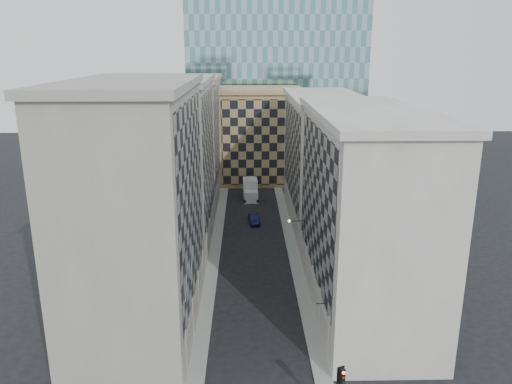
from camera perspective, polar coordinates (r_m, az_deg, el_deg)
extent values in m
cube|color=gray|center=(68.27, -4.69, -6.56)|extent=(1.50, 100.00, 0.15)
cube|color=gray|center=(68.43, 4.18, -6.49)|extent=(1.50, 100.00, 0.15)
cube|color=gray|center=(47.39, -13.31, -2.54)|extent=(10.00, 22.00, 23.00)
cube|color=gray|center=(46.15, -7.49, -0.78)|extent=(0.25, 19.36, 18.00)
cube|color=gray|center=(50.62, -7.11, -13.23)|extent=(0.45, 21.12, 3.20)
cube|color=gray|center=(45.13, -14.29, 11.88)|extent=(10.80, 22.80, 0.70)
cylinder|color=gray|center=(43.34, -8.47, -17.85)|extent=(0.90, 0.90, 4.40)
cylinder|color=gray|center=(47.97, -7.65, -14.20)|extent=(0.90, 0.90, 4.40)
cylinder|color=gray|center=(52.76, -7.00, -11.20)|extent=(0.90, 0.90, 4.40)
cylinder|color=gray|center=(57.69, -6.46, -8.71)|extent=(0.90, 0.90, 4.40)
cube|color=gray|center=(68.39, -9.57, 2.93)|extent=(10.00, 22.00, 22.00)
cube|color=gray|center=(67.53, -5.52, 4.22)|extent=(0.25, 19.36, 17.00)
cube|color=gray|center=(70.56, -5.35, -4.48)|extent=(0.45, 21.12, 3.20)
cube|color=gray|center=(66.78, -10.03, 12.46)|extent=(10.80, 22.80, 0.70)
cylinder|color=gray|center=(62.70, -6.02, -6.61)|extent=(0.90, 0.90, 4.40)
cylinder|color=gray|center=(67.80, -5.65, -4.82)|extent=(0.90, 0.90, 4.40)
cylinder|color=gray|center=(72.95, -5.33, -3.28)|extent=(0.90, 0.90, 4.40)
cylinder|color=gray|center=(78.15, -5.05, -1.95)|extent=(0.90, 0.90, 4.40)
cube|color=gray|center=(89.87, -7.59, 5.81)|extent=(10.00, 22.00, 21.00)
cube|color=gray|center=(89.21, -4.49, 6.80)|extent=(0.25, 19.36, 16.00)
cube|color=gray|center=(91.45, -4.39, 0.35)|extent=(0.45, 21.12, 3.20)
cube|color=gray|center=(88.62, -7.85, 12.72)|extent=(10.80, 22.80, 0.70)
cylinder|color=gray|center=(83.38, -4.81, -0.78)|extent=(0.90, 0.90, 4.40)
cylinder|color=gray|center=(88.65, -4.59, 0.25)|extent=(0.90, 0.90, 4.40)
cylinder|color=gray|center=(93.95, -4.41, 1.16)|extent=(0.90, 0.90, 4.40)
cylinder|color=gray|center=(99.27, -4.24, 1.97)|extent=(0.90, 0.90, 4.40)
cube|color=#B2ACA3|center=(52.00, 12.24, -2.55)|extent=(10.00, 26.00, 20.00)
cube|color=gray|center=(50.64, 6.96, -1.01)|extent=(0.25, 22.88, 15.00)
cube|color=#B2ACA3|center=(54.36, 6.69, -11.04)|extent=(0.45, 24.96, 3.20)
cube|color=#B2ACA3|center=(49.75, 12.95, 8.83)|extent=(10.80, 26.80, 0.70)
cylinder|color=#B2ACA3|center=(45.16, 8.74, -16.34)|extent=(0.90, 0.90, 4.40)
cylinder|color=#B2ACA3|center=(49.56, 7.71, -13.14)|extent=(0.90, 0.90, 4.40)
cylinder|color=#B2ACA3|center=(54.11, 6.87, -10.47)|extent=(0.90, 0.90, 4.40)
cylinder|color=#B2ACA3|center=(58.76, 6.18, -8.22)|extent=(0.90, 0.90, 4.40)
cylinder|color=#B2ACA3|center=(63.50, 5.59, -6.29)|extent=(0.90, 0.90, 4.40)
cube|color=#B2ACA3|center=(77.70, 7.75, 3.44)|extent=(10.00, 28.00, 19.00)
cube|color=gray|center=(76.78, 4.18, 4.54)|extent=(0.25, 24.64, 14.00)
cube|color=#B2ACA3|center=(79.19, 4.10, -2.14)|extent=(0.45, 26.88, 3.20)
cube|color=#B2ACA3|center=(76.18, 8.03, 10.69)|extent=(10.80, 28.80, 0.70)
cube|color=tan|center=(102.42, 0.52, 6.34)|extent=(16.00, 14.00, 18.00)
cube|color=tan|center=(95.43, 0.64, 5.62)|extent=(15.20, 0.25, 16.50)
cube|color=tan|center=(101.26, 0.53, 11.59)|extent=(16.80, 14.80, 0.80)
cube|color=#312D26|center=(115.57, -0.69, 9.95)|extent=(6.00, 6.00, 28.00)
cube|color=#312D26|center=(114.95, -0.71, 17.26)|extent=(7.00, 7.00, 1.40)
cylinder|color=gray|center=(41.47, -7.96, -10.23)|extent=(0.10, 2.33, 2.33)
cylinder|color=gray|center=(45.06, -7.39, -7.99)|extent=(0.10, 2.33, 2.33)
cylinder|color=black|center=(60.65, 4.67, -3.32)|extent=(1.80, 0.08, 0.08)
sphere|color=#FFE5B2|center=(60.56, 3.82, -3.33)|extent=(0.36, 0.36, 0.36)
cube|color=black|center=(37.67, 9.81, -20.04)|extent=(0.45, 0.42, 1.19)
cube|color=black|center=(37.80, 9.64, -19.89)|extent=(0.57, 0.26, 1.35)
sphere|color=#FF0C07|center=(37.32, 9.99, -19.68)|extent=(0.22, 0.22, 0.22)
sphere|color=#331E05|center=(37.55, 9.96, -20.18)|extent=(0.22, 0.22, 0.22)
sphere|color=black|center=(37.79, 9.93, -20.67)|extent=(0.22, 0.22, 0.22)
cube|color=silver|center=(88.66, -0.58, -0.51)|extent=(2.54, 2.75, 1.99)
cube|color=silver|center=(91.22, -0.67, 0.43)|extent=(2.70, 4.08, 3.43)
cylinder|color=black|center=(87.91, -1.27, -1.00)|extent=(0.37, 1.01, 0.99)
cylinder|color=black|center=(88.02, 0.17, -0.97)|extent=(0.37, 1.01, 0.99)
cylinder|color=black|center=(92.78, -1.39, -0.08)|extent=(0.37, 1.01, 0.99)
cylinder|color=black|center=(92.88, -0.03, -0.06)|extent=(0.37, 1.01, 0.99)
imported|color=#0F123A|center=(78.06, -0.21, -3.06)|extent=(1.84, 4.38, 1.41)
cylinder|color=black|center=(46.31, 7.34, -12.54)|extent=(0.79, 0.15, 0.06)
cube|color=#BCB68A|center=(46.43, 6.67, -12.99)|extent=(0.13, 0.69, 0.69)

